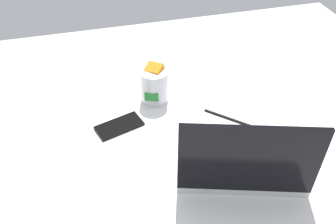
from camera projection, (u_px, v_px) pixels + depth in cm
name	position (u px, v px, depth cm)	size (l,w,h in cm)	color
bed_mattress	(184.00, 148.00, 118.27)	(180.00, 140.00, 18.00)	white
laptop	(241.00, 159.00, 96.77)	(38.35, 31.78, 23.00)	#B7BABC
snack_cup	(154.00, 85.00, 119.42)	(9.00, 10.12, 12.97)	silver
cell_phone	(119.00, 126.00, 112.44)	(6.80, 14.00, 0.80)	black
charger_cable	(229.00, 118.00, 115.23)	(17.00, 0.60, 0.60)	black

